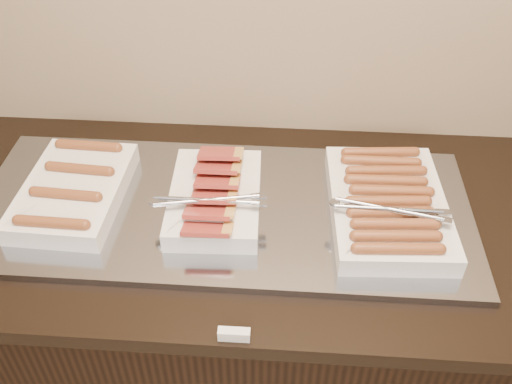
# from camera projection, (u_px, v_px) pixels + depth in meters

# --- Properties ---
(counter) EXTENTS (2.06, 0.76, 0.90)m
(counter) POSITION_uv_depth(u_px,v_px,m) (233.00, 323.00, 1.69)
(counter) COLOR black
(counter) RESTS_ON ground
(warming_tray) EXTENTS (1.20, 0.50, 0.02)m
(warming_tray) POSITION_uv_depth(u_px,v_px,m) (223.00, 209.00, 1.39)
(warming_tray) COLOR #91949E
(warming_tray) RESTS_ON counter
(dish_left) EXTENTS (0.24, 0.35, 0.07)m
(dish_left) POSITION_uv_depth(u_px,v_px,m) (74.00, 190.00, 1.38)
(dish_left) COLOR white
(dish_left) RESTS_ON warming_tray
(dish_center) EXTENTS (0.27, 0.34, 0.09)m
(dish_center) POSITION_uv_depth(u_px,v_px,m) (214.00, 197.00, 1.36)
(dish_center) COLOR white
(dish_center) RESTS_ON warming_tray
(dish_right) EXTENTS (0.28, 0.41, 0.08)m
(dish_right) POSITION_uv_depth(u_px,v_px,m) (388.00, 205.00, 1.34)
(dish_right) COLOR white
(dish_right) RESTS_ON warming_tray
(label_holder) EXTENTS (0.06, 0.02, 0.03)m
(label_holder) POSITION_uv_depth(u_px,v_px,m) (234.00, 334.00, 1.11)
(label_holder) COLOR white
(label_holder) RESTS_ON counter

